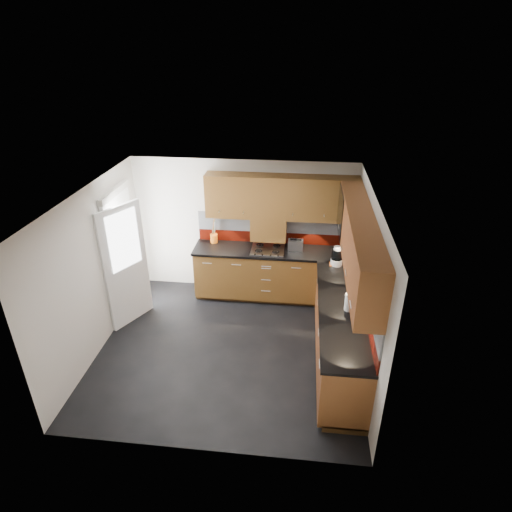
# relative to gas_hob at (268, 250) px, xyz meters

# --- Properties ---
(room) EXTENTS (4.00, 3.80, 2.64)m
(room) POSITION_rel_gas_hob_xyz_m (-0.45, -1.47, 0.54)
(room) COLOR black
(base_cabinets) EXTENTS (2.70, 3.20, 0.95)m
(base_cabinets) POSITION_rel_gas_hob_xyz_m (0.62, -0.75, -0.52)
(base_cabinets) COLOR #563813
(base_cabinets) RESTS_ON room
(countertop) EXTENTS (2.72, 3.22, 0.04)m
(countertop) POSITION_rel_gas_hob_xyz_m (0.60, -0.77, -0.03)
(countertop) COLOR black
(countertop) RESTS_ON base_cabinets
(backsplash) EXTENTS (2.70, 3.20, 0.54)m
(backsplash) POSITION_rel_gas_hob_xyz_m (0.83, -0.54, 0.26)
(backsplash) COLOR maroon
(backsplash) RESTS_ON countertop
(upper_cabinets) EXTENTS (2.50, 3.20, 0.72)m
(upper_cabinets) POSITION_rel_gas_hob_xyz_m (0.78, -0.69, 0.88)
(upper_cabinets) COLOR #563813
(upper_cabinets) RESTS_ON room
(extractor_hood) EXTENTS (0.60, 0.33, 0.40)m
(extractor_hood) POSITION_rel_gas_hob_xyz_m (0.00, 0.17, 0.33)
(extractor_hood) COLOR #563813
(extractor_hood) RESTS_ON room
(glass_cabinet) EXTENTS (0.32, 0.80, 0.66)m
(glass_cabinet) POSITION_rel_gas_hob_xyz_m (1.26, -0.40, 0.91)
(glass_cabinet) COLOR black
(glass_cabinet) RESTS_ON room
(back_door) EXTENTS (0.42, 1.19, 2.04)m
(back_door) POSITION_rel_gas_hob_xyz_m (-2.23, -0.72, 0.08)
(back_door) COLOR white
(back_door) RESTS_ON room
(gas_hob) EXTENTS (0.56, 0.49, 0.04)m
(gas_hob) POSITION_rel_gas_hob_xyz_m (0.00, 0.00, 0.00)
(gas_hob) COLOR silver
(gas_hob) RESTS_ON countertop
(utensil_pot) EXTENTS (0.13, 0.13, 0.45)m
(utensil_pot) POSITION_rel_gas_hob_xyz_m (-0.97, 0.21, 0.08)
(utensil_pot) COLOR orange
(utensil_pot) RESTS_ON countertop
(toaster) EXTENTS (0.26, 0.16, 0.19)m
(toaster) POSITION_rel_gas_hob_xyz_m (0.47, 0.08, 0.07)
(toaster) COLOR silver
(toaster) RESTS_ON countertop
(food_processor) EXTENTS (0.19, 0.19, 0.32)m
(food_processor) POSITION_rel_gas_hob_xyz_m (1.13, -0.39, 0.13)
(food_processor) COLOR white
(food_processor) RESTS_ON countertop
(paper_towel) EXTENTS (0.14, 0.14, 0.25)m
(paper_towel) POSITION_rel_gas_hob_xyz_m (1.22, -1.65, 0.11)
(paper_towel) COLOR white
(paper_towel) RESTS_ON countertop
(orange_cloth) EXTENTS (0.15, 0.13, 0.02)m
(orange_cloth) POSITION_rel_gas_hob_xyz_m (1.09, -0.39, -0.01)
(orange_cloth) COLOR orange
(orange_cloth) RESTS_ON countertop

